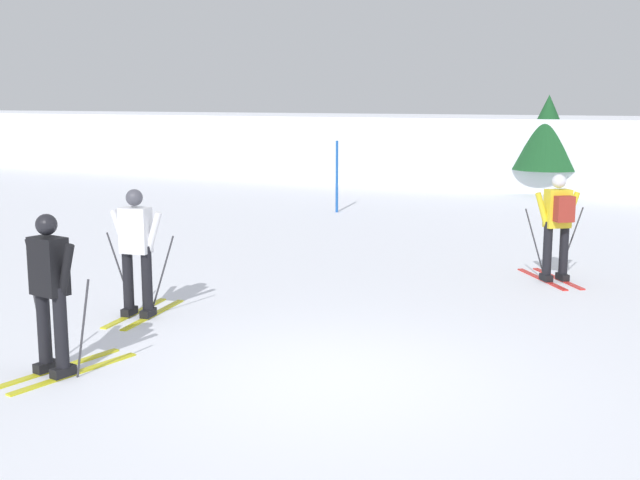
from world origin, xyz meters
TOP-DOWN VIEW (x-y plane):
  - ground_plane at (0.00, 0.00)m, footprint 120.00×120.00m
  - far_snow_ridge at (0.00, 21.25)m, footprint 80.00×7.10m
  - skier_black at (-2.56, -1.35)m, footprint 1.00×1.63m
  - skier_yellow at (0.96, 5.70)m, footprint 1.32×1.46m
  - skier_white at (-3.37, 0.86)m, footprint 0.99×1.64m
  - trail_marker_pole at (-5.88, 11.18)m, footprint 0.07×0.07m
  - conifer_far_left at (-2.25, 18.10)m, footprint 2.07×2.07m

SIDE VIEW (x-z plane):
  - ground_plane at x=0.00m, z-range 0.00..0.00m
  - skier_white at x=-3.37m, z-range 0.06..1.77m
  - skier_black at x=-2.56m, z-range 0.06..1.77m
  - trail_marker_pole at x=-5.88m, z-range 0.00..1.83m
  - skier_yellow at x=0.96m, z-range 0.10..1.81m
  - far_snow_ridge at x=0.00m, z-range 0.00..2.28m
  - conifer_far_left at x=-2.25m, z-range 0.36..3.38m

